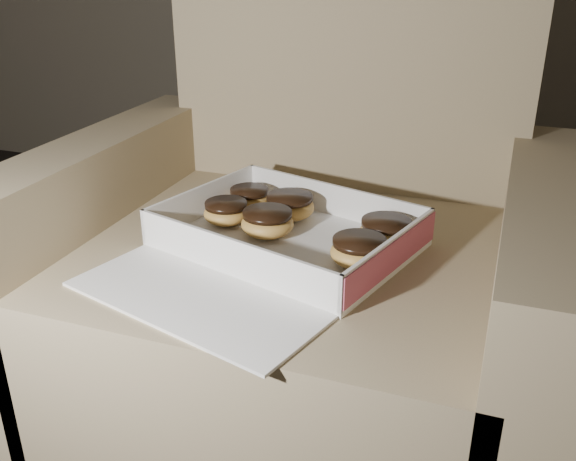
% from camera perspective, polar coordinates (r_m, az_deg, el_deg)
% --- Properties ---
extents(armchair, '(0.91, 0.76, 0.95)m').
position_cam_1_polar(armchair, '(1.21, 1.50, -5.12)').
color(armchair, '#897357').
rests_on(armchair, floor).
extents(bakery_box, '(0.50, 0.55, 0.07)m').
position_cam_1_polar(bakery_box, '(1.05, -1.19, -1.52)').
color(bakery_box, white).
rests_on(bakery_box, armchair).
extents(donut_a, '(0.08, 0.08, 0.04)m').
position_cam_1_polar(donut_a, '(1.15, -5.52, 1.67)').
color(donut_a, '#E2A94F').
rests_on(donut_a, bakery_box).
extents(donut_b, '(0.08, 0.08, 0.04)m').
position_cam_1_polar(donut_b, '(1.21, -3.45, 2.93)').
color(donut_b, '#E2A94F').
rests_on(donut_b, bakery_box).
extents(donut_c, '(0.09, 0.09, 0.04)m').
position_cam_1_polar(donut_c, '(1.16, 0.14, 2.20)').
color(donut_c, '#E2A94F').
rests_on(donut_c, bakery_box).
extents(donut_d, '(0.09, 0.09, 0.04)m').
position_cam_1_polar(donut_d, '(1.07, 8.71, -0.09)').
color(donut_d, '#E2A94F').
rests_on(donut_d, bakery_box).
extents(donut_e, '(0.09, 0.09, 0.05)m').
position_cam_1_polar(donut_e, '(1.09, -1.84, 0.73)').
color(donut_e, '#E2A94F').
rests_on(donut_e, bakery_box).
extents(donut_f, '(0.09, 0.09, 0.04)m').
position_cam_1_polar(donut_f, '(1.00, 6.34, -1.82)').
color(donut_f, '#E2A94F').
rests_on(donut_f, bakery_box).
extents(crumb_a, '(0.01, 0.01, 0.00)m').
position_cam_1_polar(crumb_a, '(1.01, 0.22, -2.79)').
color(crumb_a, black).
rests_on(crumb_a, bakery_box).
extents(crumb_b, '(0.01, 0.01, 0.00)m').
position_cam_1_polar(crumb_b, '(0.99, -2.10, -3.40)').
color(crumb_b, black).
rests_on(crumb_b, bakery_box).
extents(crumb_c, '(0.01, 0.01, 0.00)m').
position_cam_1_polar(crumb_c, '(1.04, -5.67, -2.00)').
color(crumb_c, black).
rests_on(crumb_c, bakery_box).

